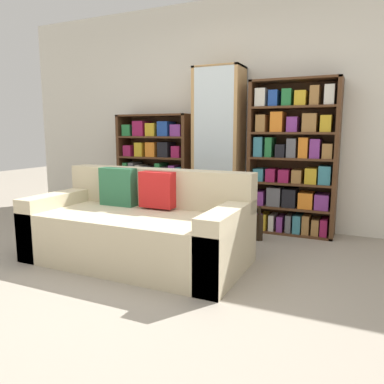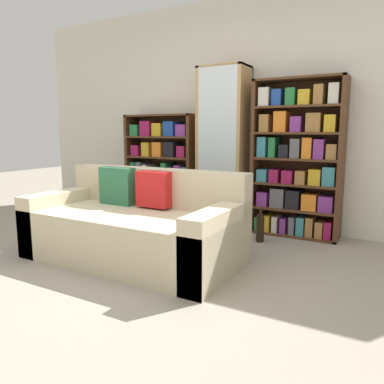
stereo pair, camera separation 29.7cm
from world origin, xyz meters
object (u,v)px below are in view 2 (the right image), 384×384
object	(u,v)px
display_cabinet	(223,148)
bookshelf_left	(162,169)
couch	(135,227)
bookshelf_right	(297,161)
wine_bottle	(260,228)

from	to	relation	value
display_cabinet	bookshelf_left	bearing A→B (deg)	178.90
couch	bookshelf_right	size ratio (longest dim) A/B	1.12
bookshelf_left	bookshelf_right	size ratio (longest dim) A/B	0.80
bookshelf_right	wine_bottle	xyz separation A→B (m)	(-0.25, -0.44, -0.67)
bookshelf_left	display_cabinet	bearing A→B (deg)	-1.10
couch	display_cabinet	distance (m)	1.62
couch	bookshelf_left	bearing A→B (deg)	115.00
couch	wine_bottle	world-z (taller)	couch
display_cabinet	wine_bottle	bearing A→B (deg)	-33.91
couch	bookshelf_right	distance (m)	1.90
couch	display_cabinet	size ratio (longest dim) A/B	1.01
display_cabinet	bookshelf_right	distance (m)	0.88
couch	bookshelf_left	xyz separation A→B (m)	(-0.69, 1.48, 0.37)
display_cabinet	wine_bottle	size ratio (longest dim) A/B	5.16
bookshelf_left	bookshelf_right	xyz separation A→B (m)	(1.76, -0.00, 0.17)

